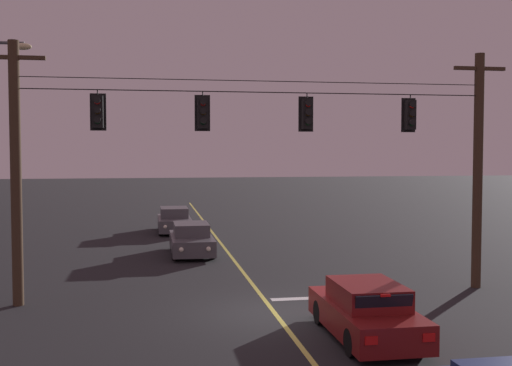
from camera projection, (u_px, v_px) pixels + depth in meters
name	position (u px, v px, depth m)	size (l,w,h in m)	color
ground_plane	(275.00, 313.00, 17.79)	(180.00, 180.00, 0.00)	black
lane_centre_stripe	(236.00, 262.00, 25.83)	(0.14, 60.00, 0.01)	#D1C64C
stop_bar_paint	(324.00, 298.00, 19.65)	(3.40, 0.36, 0.01)	silver
signal_span_assembly	(261.00, 168.00, 19.71)	(16.54, 0.32, 7.84)	#423021
traffic_light_leftmost	(98.00, 112.00, 18.77)	(0.48, 0.41, 1.22)	black
traffic_light_left_inner	(203.00, 113.00, 19.30)	(0.48, 0.41, 1.22)	black
traffic_light_centre	(307.00, 114.00, 19.85)	(0.48, 0.41, 1.22)	black
traffic_light_right_inner	(410.00, 115.00, 20.43)	(0.48, 0.41, 1.22)	black
car_waiting_near_lane	(366.00, 312.00, 15.40)	(1.80, 4.33, 1.39)	maroon
car_oncoming_lead	(191.00, 240.00, 27.83)	(1.80, 4.42, 1.39)	#4C4C51
car_oncoming_trailing	(174.00, 221.00, 35.51)	(1.80, 4.42, 1.39)	#4C4C51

